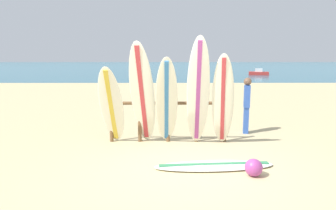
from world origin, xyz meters
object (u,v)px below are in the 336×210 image
surfboard_leaning_center_left (167,102)px  beach_ball (254,168)px  surfboard_leaning_far_left (111,106)px  surfboard_leaning_center (198,93)px  surfboard_rack (168,115)px  small_boat_offshore (259,73)px  surfboard_lying_on_sand (214,166)px  beachgoer_standing (247,103)px  surfboard_leaning_center_right (223,101)px  surfboard_leaning_left (142,94)px

surfboard_leaning_center_left → beach_ball: surfboard_leaning_center_left is taller
surfboard_leaning_far_left → surfboard_leaning_center: bearing=-4.1°
surfboard_rack → surfboard_leaning_far_left: (-1.32, -0.31, 0.27)m
surfboard_leaning_far_left → small_boat_offshore: surfboard_leaning_far_left is taller
small_boat_offshore → beach_ball: 29.33m
surfboard_lying_on_sand → beachgoer_standing: (1.26, 2.54, 0.80)m
surfboard_leaning_center_left → surfboard_leaning_center_right: bearing=1.2°
surfboard_leaning_center_right → surfboard_leaning_center: bearing=-176.2°
surfboard_leaning_far_left → surfboard_rack: bearing=13.1°
surfboard_leaning_center_right → surfboard_lying_on_sand: 1.74m
surfboard_rack → surfboard_leaning_center_right: 1.38m
surfboard_leaning_far_left → beach_ball: size_ratio=6.04×
surfboard_leaning_left → beach_ball: size_ratio=7.78×
surfboard_leaning_center_right → surfboard_rack: bearing=161.8°
surfboard_leaning_center_left → small_boat_offshore: (10.14, 26.30, -0.79)m
surfboard_lying_on_sand → small_boat_offshore: bearing=71.5°
surfboard_leaning_center_right → surfboard_lying_on_sand: surfboard_leaning_center_right is taller
surfboard_leaning_far_left → surfboard_leaning_center_right: (2.56, -0.10, 0.14)m
surfboard_rack → beachgoer_standing: 2.27m
surfboard_leaning_center → beachgoer_standing: bearing=40.5°
surfboard_leaning_far_left → surfboard_leaning_left: bearing=3.2°
surfboard_leaning_center_right → beachgoer_standing: bearing=54.0°
surfboard_rack → surfboard_leaning_left: surfboard_leaning_left is taller
surfboard_lying_on_sand → beach_ball: size_ratio=7.43×
surfboard_rack → surfboard_leaning_far_left: surfboard_leaning_far_left is taller
surfboard_leaning_far_left → beach_ball: (2.80, -1.87, -0.78)m
surfboard_leaning_far_left → beachgoer_standing: (3.43, 1.09, -0.10)m
surfboard_leaning_center_right → beachgoer_standing: (0.87, 1.20, -0.24)m
beachgoer_standing → surfboard_rack: bearing=-159.6°
surfboard_leaning_center_right → beach_ball: surfboard_leaning_center_right is taller
surfboard_rack → surfboard_leaning_center_left: bearing=-94.9°
surfboard_leaning_center_right → surfboard_leaning_left: bearing=175.5°
small_boat_offshore → beachgoer_standing: bearing=-107.7°
beach_ball → surfboard_leaning_center_left: bearing=131.2°
surfboard_leaning_far_left → surfboard_leaning_left: size_ratio=0.78×
surfboard_leaning_left → beachgoer_standing: surfboard_leaning_left is taller
surfboard_leaning_center → beachgoer_standing: (1.44, 1.23, -0.43)m
surfboard_leaning_left → surfboard_leaning_center: bearing=-8.1°
surfboard_leaning_center → small_boat_offshore: size_ratio=1.09×
surfboard_leaning_left → beach_ball: 3.02m
beachgoer_standing → small_boat_offshore: (7.98, 25.07, -0.58)m
surfboard_leaning_left → beach_ball: surfboard_leaning_left is taller
surfboard_leaning_center → small_boat_offshore: surfboard_leaning_center is taller
surfboard_leaning_far_left → surfboard_leaning_center: (1.99, -0.14, 0.32)m
surfboard_leaning_far_left → surfboard_leaning_left: surfboard_leaning_left is taller
surfboard_leaning_center_left → beachgoer_standing: surfboard_leaning_center_left is taller
surfboard_leaning_left → surfboard_leaning_center_right: (1.85, -0.14, -0.13)m
surfboard_leaning_far_left → surfboard_leaning_center_right: surfboard_leaning_center_right is taller
surfboard_lying_on_sand → beach_ball: bearing=-33.8°
surfboard_lying_on_sand → small_boat_offshore: small_boat_offshore is taller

